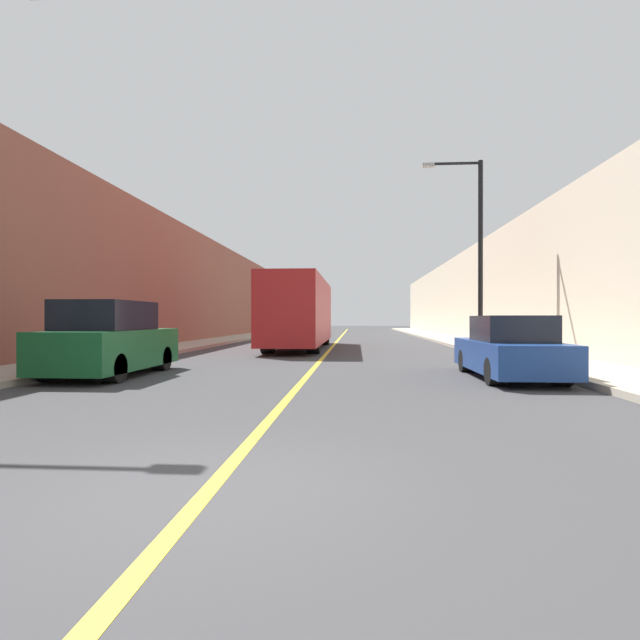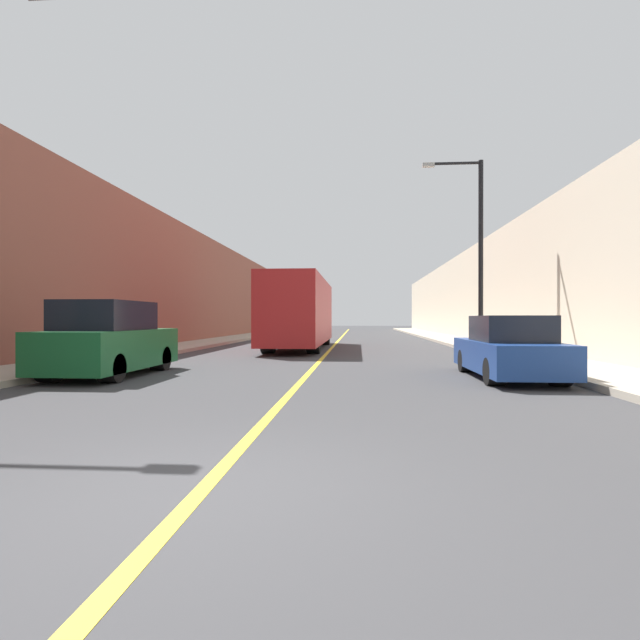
% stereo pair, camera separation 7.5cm
% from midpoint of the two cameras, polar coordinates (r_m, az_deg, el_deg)
% --- Properties ---
extents(ground_plane, '(200.00, 200.00, 0.00)m').
position_cam_midpoint_polar(ground_plane, '(4.53, -13.53, -18.89)').
color(ground_plane, '#38383A').
extents(sidewalk_left, '(2.60, 72.00, 0.15)m').
position_cam_midpoint_polar(sidewalk_left, '(35.21, -10.23, -2.13)').
color(sidewalk_left, '#A89E8C').
rests_on(sidewalk_left, ground).
extents(sidewalk_right, '(2.60, 72.00, 0.15)m').
position_cam_midpoint_polar(sidewalk_right, '(34.66, 14.42, -2.17)').
color(sidewalk_right, '#A89E8C').
rests_on(sidewalk_right, ground).
extents(building_row_left, '(4.00, 72.00, 7.01)m').
position_cam_midpoint_polar(building_row_left, '(36.21, -15.30, 3.35)').
color(building_row_left, brown).
rests_on(building_row_left, ground).
extents(building_row_right, '(4.00, 72.00, 6.23)m').
position_cam_midpoint_polar(building_row_right, '(35.40, 19.69, 2.79)').
color(building_row_right, beige).
rests_on(building_row_right, ground).
extents(road_center_line, '(0.16, 72.00, 0.01)m').
position_cam_midpoint_polar(road_center_line, '(34.13, 2.00, -2.33)').
color(road_center_line, gold).
rests_on(road_center_line, ground).
extents(bus, '(2.47, 11.41, 3.39)m').
position_cam_midpoint_polar(bus, '(24.66, -2.38, 0.95)').
color(bus, '#AD1E1E').
rests_on(bus, ground).
extents(parked_suv_left, '(1.90, 4.54, 1.93)m').
position_cam_midpoint_polar(parked_suv_left, '(13.95, -23.03, -2.28)').
color(parked_suv_left, '#145128').
rests_on(parked_suv_left, ground).
extents(car_right_near, '(1.78, 4.56, 1.55)m').
position_cam_midpoint_polar(car_right_near, '(13.17, 20.69, -3.25)').
color(car_right_near, navy).
rests_on(car_right_near, ground).
extents(street_lamp_right, '(2.52, 0.24, 7.96)m').
position_cam_midpoint_polar(street_lamp_right, '(22.12, 17.26, 8.42)').
color(street_lamp_right, black).
rests_on(street_lamp_right, sidewalk_right).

